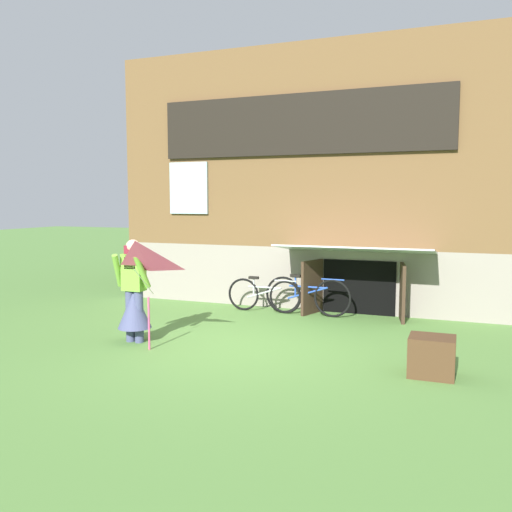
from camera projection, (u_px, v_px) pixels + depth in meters
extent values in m
plane|color=#56843D|center=(241.00, 346.00, 8.15)|extent=(60.00, 60.00, 0.00)
cube|color=gray|center=(328.00, 265.00, 13.20)|extent=(8.06, 5.02, 1.26)
cube|color=brown|center=(329.00, 156.00, 12.93)|extent=(8.06, 5.02, 4.02)
cube|color=black|center=(299.00, 124.00, 10.52)|extent=(5.87, 0.08, 1.19)
cube|color=#9EB7C6|center=(300.00, 124.00, 10.54)|extent=(5.71, 0.04, 1.07)
cube|color=#9EB7C6|center=(189.00, 188.00, 11.54)|extent=(0.90, 0.06, 1.10)
cube|color=black|center=(359.00, 287.00, 10.43)|extent=(1.40, 0.03, 1.05)
cube|color=#3D2B1E|center=(313.00, 287.00, 10.47)|extent=(0.29, 0.68, 1.05)
cube|color=#3D2B1E|center=(402.00, 292.00, 9.86)|extent=(0.18, 0.70, 1.05)
cube|color=#B2B2B7|center=(354.00, 249.00, 9.85)|extent=(2.86, 1.09, 0.18)
cylinder|color=#474C75|center=(130.00, 316.00, 8.40)|extent=(0.14, 0.14, 0.81)
cylinder|color=#474C75|center=(139.00, 317.00, 8.34)|extent=(0.14, 0.14, 0.81)
cone|color=#474C75|center=(134.00, 309.00, 8.36)|extent=(0.52, 0.52, 0.61)
cube|color=#72AD38|center=(134.00, 272.00, 8.30)|extent=(0.34, 0.20, 0.57)
cylinder|color=#72AD38|center=(118.00, 270.00, 8.28)|extent=(0.17, 0.32, 0.53)
cylinder|color=#72AD38|center=(142.00, 272.00, 8.12)|extent=(0.17, 0.32, 0.53)
cube|color=maroon|center=(131.00, 257.00, 8.22)|extent=(0.20, 0.08, 0.36)
sphere|color=#D8AD8E|center=(133.00, 247.00, 8.26)|extent=(0.22, 0.22, 0.22)
pyramid|color=#E54C7F|center=(135.00, 265.00, 7.67)|extent=(0.84, 0.65, 0.51)
cylinder|color=beige|center=(144.00, 282.00, 7.95)|extent=(0.01, 0.51, 0.45)
cylinder|color=#E54C7F|center=(149.00, 323.00, 7.93)|extent=(0.03, 0.03, 0.79)
torus|color=black|center=(332.00, 298.00, 10.15)|extent=(0.73, 0.07, 0.73)
torus|color=black|center=(283.00, 295.00, 10.53)|extent=(0.73, 0.07, 0.73)
cylinder|color=#284CB2|center=(308.00, 287.00, 10.32)|extent=(0.74, 0.06, 0.04)
cylinder|color=#284CB2|center=(308.00, 293.00, 10.33)|extent=(0.81, 0.06, 0.29)
cylinder|color=#284CB2|center=(295.00, 286.00, 10.42)|extent=(0.04, 0.04, 0.41)
cube|color=black|center=(295.00, 276.00, 10.39)|extent=(0.20, 0.08, 0.05)
cylinder|color=#284CB2|center=(333.00, 280.00, 10.11)|extent=(0.44, 0.04, 0.03)
torus|color=black|center=(285.00, 297.00, 10.49)|extent=(0.65, 0.05, 0.65)
torus|color=black|center=(244.00, 294.00, 10.80)|extent=(0.65, 0.05, 0.65)
cylinder|color=#ADAFB5|center=(264.00, 287.00, 10.63)|extent=(0.66, 0.05, 0.04)
cylinder|color=#ADAFB5|center=(264.00, 293.00, 10.64)|extent=(0.72, 0.05, 0.27)
cylinder|color=#ADAFB5|center=(254.00, 287.00, 10.71)|extent=(0.04, 0.04, 0.36)
cube|color=black|center=(254.00, 278.00, 10.69)|extent=(0.20, 0.08, 0.05)
cylinder|color=#ADAFB5|center=(285.00, 281.00, 10.46)|extent=(0.44, 0.03, 0.03)
cube|color=#4C331E|center=(432.00, 356.00, 6.74)|extent=(0.56, 0.48, 0.50)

